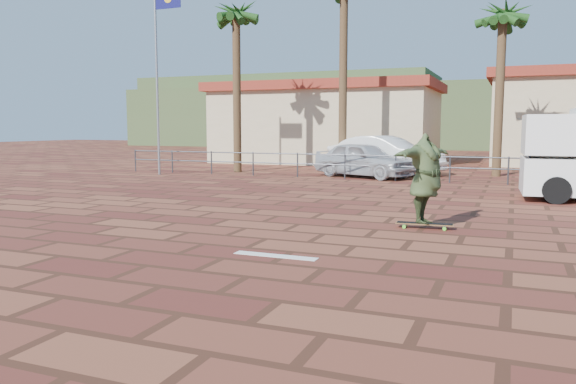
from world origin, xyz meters
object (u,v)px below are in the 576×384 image
(skateboarder, at_px, (426,179))
(car_silver, at_px, (364,160))
(longboard, at_px, (424,224))
(car_white, at_px, (385,155))

(skateboarder, bearing_deg, car_silver, 37.18)
(longboard, relative_size, car_white, 0.23)
(car_white, bearing_deg, skateboarder, -146.36)
(longboard, xyz_separation_m, car_white, (-3.55, 12.61, 0.74))
(longboard, xyz_separation_m, skateboarder, (-0.00, -0.00, 0.93))
(car_silver, relative_size, car_white, 0.84)
(longboard, bearing_deg, skateboarder, -158.01)
(car_silver, xyz_separation_m, car_white, (0.51, 1.77, 0.11))
(longboard, relative_size, car_silver, 0.27)
(longboard, height_order, skateboarder, skateboarder)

